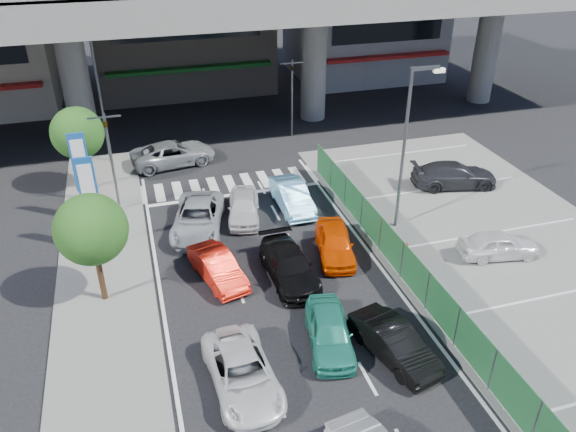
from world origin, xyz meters
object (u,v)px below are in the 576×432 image
object	(u,v)px
signboard_far	(81,165)
crossing_wagon_silver	(173,154)
taxi_orange_left	(217,267)
sedan_black_mid	(289,266)
street_lamp_left	(101,86)
sedan_white_mid_left	(242,373)
signboard_near	(89,191)
hatch_black_mid_right	(394,343)
sedan_white_front_mid	(244,207)
parked_sedan_dgrey	(454,175)
traffic_light_left	(108,137)
street_lamp_right	(408,137)
wagon_silver_front_left	(198,218)
parked_sedan_white	(499,244)
tree_far	(77,133)
taxi_orange_right	(335,243)
traffic_light_right	(292,79)
taxi_teal_mid	(329,331)
kei_truck_front_right	(292,196)
tree_near	(91,230)
traffic_cone	(407,248)

from	to	relation	value
signboard_far	crossing_wagon_silver	size ratio (longest dim) A/B	0.93
taxi_orange_left	sedan_black_mid	xyz separation A→B (m)	(2.96, -0.80, 0.03)
street_lamp_left	sedan_white_mid_left	world-z (taller)	street_lamp_left
signboard_near	hatch_black_mid_right	world-z (taller)	signboard_near
sedan_white_front_mid	parked_sedan_dgrey	bearing A→B (deg)	12.79
crossing_wagon_silver	hatch_black_mid_right	bearing A→B (deg)	-171.88
traffic_light_left	street_lamp_right	size ratio (longest dim) A/B	0.65
wagon_silver_front_left	parked_sedan_white	size ratio (longest dim) A/B	1.37
tree_far	sedan_black_mid	xyz separation A→B (m)	(8.46, -11.18, -2.74)
street_lamp_left	sedan_white_mid_left	size ratio (longest dim) A/B	1.80
crossing_wagon_silver	taxi_orange_right	bearing A→B (deg)	-162.56
signboard_far	sedan_white_front_mid	xyz separation A→B (m)	(7.52, -2.04, -2.41)
signboard_far	tree_far	world-z (taller)	tree_far
traffic_light_right	signboard_near	bearing A→B (deg)	-139.09
sedan_white_mid_left	parked_sedan_white	world-z (taller)	parked_sedan_white
signboard_far	hatch_black_mid_right	world-z (taller)	signboard_far
taxi_teal_mid	kei_truck_front_right	size ratio (longest dim) A/B	0.91
tree_near	crossing_wagon_silver	distance (m)	13.55
tree_far	sedan_black_mid	size ratio (longest dim) A/B	1.08
street_lamp_right	kei_truck_front_right	xyz separation A→B (m)	(-4.59, 3.30, -4.08)
traffic_light_left	sedan_black_mid	distance (m)	11.54
signboard_far	taxi_orange_left	distance (m)	9.02
hatch_black_mid_right	sedan_white_front_mid	bearing A→B (deg)	90.03
hatch_black_mid_right	taxi_orange_left	distance (m)	8.24
signboard_near	traffic_cone	bearing A→B (deg)	-18.20
wagon_silver_front_left	kei_truck_front_right	bearing A→B (deg)	24.54
parked_sedan_white	crossing_wagon_silver	bearing A→B (deg)	51.64
parked_sedan_white	parked_sedan_dgrey	world-z (taller)	parked_sedan_dgrey
hatch_black_mid_right	parked_sedan_dgrey	world-z (taller)	parked_sedan_dgrey
sedan_black_mid	crossing_wagon_silver	distance (m)	13.71
traffic_cone	taxi_orange_right	bearing A→B (deg)	164.12
street_lamp_left	hatch_black_mid_right	world-z (taller)	street_lamp_left
traffic_light_left	hatch_black_mid_right	distance (m)	17.24
sedan_white_mid_left	traffic_cone	distance (m)	10.57
traffic_light_left	street_lamp_right	bearing A→B (deg)	-24.16
street_lamp_right	signboard_far	world-z (taller)	street_lamp_right
sedan_white_mid_left	taxi_orange_left	distance (m)	6.24
signboard_far	traffic_cone	bearing A→B (deg)	-28.12
taxi_orange_left	sedan_white_front_mid	world-z (taller)	sedan_white_front_mid
street_lamp_right	parked_sedan_white	world-z (taller)	street_lamp_right
hatch_black_mid_right	taxi_orange_left	bearing A→B (deg)	114.31
kei_truck_front_right	tree_near	bearing A→B (deg)	-151.65
parked_sedan_white	kei_truck_front_right	bearing A→B (deg)	56.70
street_lamp_left	crossing_wagon_silver	world-z (taller)	street_lamp_left
kei_truck_front_right	street_lamp_left	bearing A→B (deg)	135.11
tree_near	taxi_orange_right	xyz separation A→B (m)	(10.17, 0.44, -2.72)
taxi_teal_mid	sedan_black_mid	xyz separation A→B (m)	(-0.23, 4.38, -0.01)
street_lamp_left	wagon_silver_front_left	world-z (taller)	street_lamp_left
signboard_near	traffic_cone	xyz separation A→B (m)	(13.55, -4.46, -2.68)
street_lamp_right	taxi_orange_left	bearing A→B (deg)	-168.77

